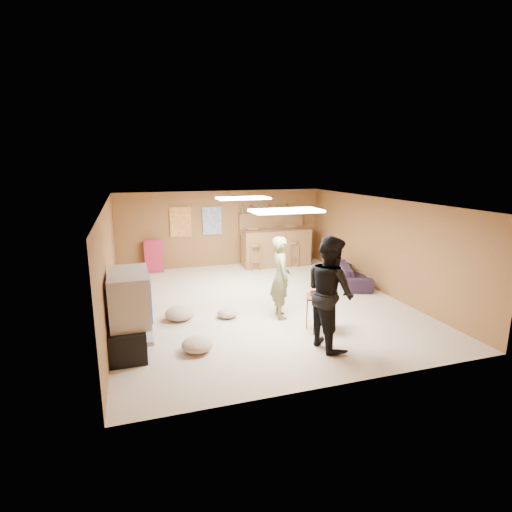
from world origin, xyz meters
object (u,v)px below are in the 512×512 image
object	(u,v)px
person_black	(330,292)
sofa	(353,274)
bar_counter	(276,247)
tray_table	(321,313)
person_olive	(281,277)
tv_body	(130,296)

from	to	relation	value
person_black	sofa	world-z (taller)	person_black
bar_counter	tray_table	distance (m)	4.79
person_olive	sofa	xyz separation A→B (m)	(2.55, 1.53, -0.56)
bar_counter	person_black	xyz separation A→B (m)	(-1.06, -5.30, 0.38)
bar_counter	person_olive	distance (m)	4.10
bar_counter	person_olive	xyz separation A→B (m)	(-1.35, -3.86, 0.26)
bar_counter	sofa	bearing A→B (deg)	-62.74
tv_body	tray_table	size ratio (longest dim) A/B	1.69
tv_body	person_olive	bearing A→B (deg)	11.85
person_black	sofa	xyz separation A→B (m)	(2.26, 2.97, -0.68)
bar_counter	person_olive	world-z (taller)	person_olive
person_olive	tray_table	distance (m)	1.07
bar_counter	person_olive	bearing A→B (deg)	-109.30
bar_counter	person_black	distance (m)	5.42
bar_counter	person_black	world-z (taller)	person_black
tv_body	person_black	size ratio (longest dim) A/B	0.59
tray_table	tv_body	bearing A→B (deg)	175.59
tv_body	tray_table	world-z (taller)	tv_body
tv_body	person_black	bearing A→B (deg)	-15.42
person_olive	person_black	xyz separation A→B (m)	(0.30, -1.44, 0.12)
sofa	person_black	bearing A→B (deg)	162.98
person_olive	person_black	bearing A→B (deg)	-160.93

